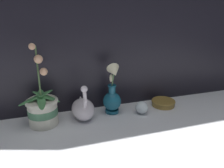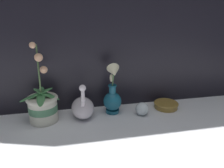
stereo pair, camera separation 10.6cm
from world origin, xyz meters
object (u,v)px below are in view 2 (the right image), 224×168
swan_figurine (83,107)px  amber_dish (166,105)px  glass_sphere (142,109)px  orchid_potted_plant (43,105)px  blue_vase (113,96)px

swan_figurine → amber_dish: swan_figurine is taller
glass_sphere → orchid_potted_plant: bearing=175.4°
orchid_potted_plant → amber_dish: size_ratio=2.92×
swan_figurine → amber_dish: size_ratio=1.46×
blue_vase → glass_sphere: 0.17m
orchid_potted_plant → glass_sphere: 0.52m
amber_dish → orchid_potted_plant: bearing=-178.9°
orchid_potted_plant → swan_figurine: 0.20m
orchid_potted_plant → swan_figurine: (0.20, 0.01, -0.03)m
glass_sphere → blue_vase: bearing=159.8°
orchid_potted_plant → amber_dish: 0.69m
swan_figurine → orchid_potted_plant: bearing=-177.4°
orchid_potted_plant → glass_sphere: (0.52, -0.04, -0.05)m
amber_dish → blue_vase: bearing=179.8°
blue_vase → amber_dish: (0.32, -0.00, -0.08)m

